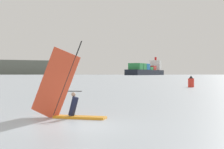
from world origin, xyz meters
TOP-DOWN VIEW (x-y plane):
  - ground_plane at (0.00, 0.00)m, footprint 4000.00×4000.00m
  - windsurfer at (-0.22, 2.87)m, footprint 3.90×1.99m
  - cargo_ship at (147.42, 565.70)m, footprint 97.81×131.69m
  - distant_headland at (305.66, 1209.57)m, footprint 1217.56×566.64m
  - channel_buoy at (21.26, 40.10)m, footprint 1.02×1.02m

SIDE VIEW (x-z plane):
  - ground_plane at x=0.00m, z-range 0.00..0.00m
  - channel_buoy at x=21.26m, z-range -0.11..1.88m
  - windsurfer at x=-0.22m, z-range -1.12..3.02m
  - cargo_ship at x=147.42m, z-range -8.43..25.53m
  - distant_headland at x=305.66m, z-range 0.00..40.82m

